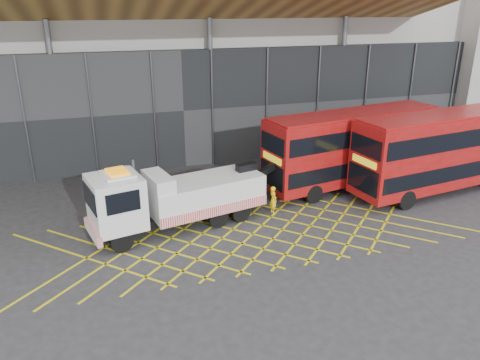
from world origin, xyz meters
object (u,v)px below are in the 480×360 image
object	(u,v)px
recovery_truck	(174,197)
worker	(273,200)
bus_towed	(353,145)
bus_second	(444,149)

from	to	relation	value
recovery_truck	worker	bearing A→B (deg)	-10.74
recovery_truck	bus_towed	xyz separation A→B (m)	(11.66, 2.70, 0.93)
bus_towed	worker	distance (m)	6.90
recovery_truck	worker	size ratio (longest dim) A/B	6.77
bus_towed	worker	bearing A→B (deg)	-168.53
bus_towed	worker	size ratio (longest dim) A/B	7.61
bus_second	worker	xyz separation A→B (m)	(-10.90, -0.03, -1.93)
worker	recovery_truck	bearing A→B (deg)	86.62
recovery_truck	worker	distance (m)	5.58
bus_towed	bus_second	world-z (taller)	bus_second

